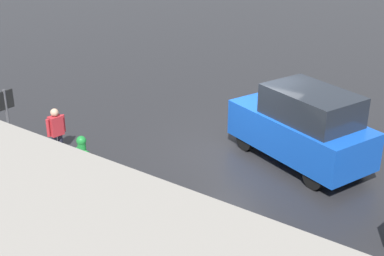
# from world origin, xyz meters

# --- Properties ---
(ground_plane) EXTENTS (60.00, 60.00, 0.00)m
(ground_plane) POSITION_xyz_m (0.00, 0.00, 0.00)
(ground_plane) COLOR black
(kerb_strip) EXTENTS (24.00, 3.20, 0.04)m
(kerb_strip) POSITION_xyz_m (0.00, 4.20, 0.02)
(kerb_strip) COLOR slate
(kerb_strip) RESTS_ON ground
(moving_hatchback) EXTENTS (4.25, 2.95, 2.06)m
(moving_hatchback) POSITION_xyz_m (-1.55, -0.55, 1.03)
(moving_hatchback) COLOR blue
(moving_hatchback) RESTS_ON ground
(fire_hydrant) EXTENTS (0.42, 0.31, 0.80)m
(fire_hydrant) POSITION_xyz_m (3.02, 2.88, 0.40)
(fire_hydrant) COLOR #197A2D
(fire_hydrant) RESTS_ON ground
(pedestrian) EXTENTS (0.30, 0.56, 1.22)m
(pedestrian) POSITION_xyz_m (4.22, 2.68, 0.68)
(pedestrian) COLOR #B2262D
(pedestrian) RESTS_ON ground
(metal_railing) EXTENTS (9.45, 0.04, 1.05)m
(metal_railing) POSITION_xyz_m (0.10, 5.93, 0.73)
(metal_railing) COLOR #B7BABF
(metal_railing) RESTS_ON ground
(sign_post) EXTENTS (0.07, 0.44, 2.40)m
(sign_post) POSITION_xyz_m (3.67, 4.49, 1.58)
(sign_post) COLOR #4C4C51
(sign_post) RESTS_ON ground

